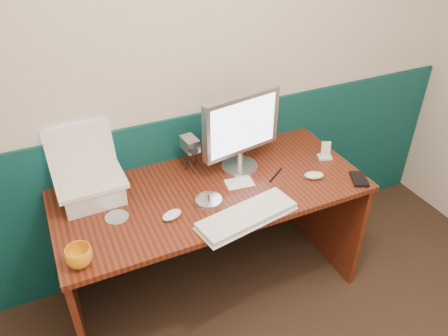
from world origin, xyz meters
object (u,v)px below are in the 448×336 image
camcorder (190,154)px  mug (79,257)px  desk (213,242)px  monitor (240,132)px  keyboard (247,216)px  laptop (85,159)px

camcorder → mug: bearing=-151.3°
desk → monitor: (0.22, 0.11, 0.60)m
monitor → keyboard: bearing=-121.9°
desk → mug: size_ratio=14.07×
mug → camcorder: size_ratio=0.54×
monitor → camcorder: 0.29m
laptop → monitor: (0.79, -0.06, -0.01)m
keyboard → mug: 0.76m
desk → camcorder: size_ratio=7.59×
laptop → mug: size_ratio=2.89×
camcorder → laptop: bearing=177.8°
desk → mug: bearing=-160.0°
keyboard → camcorder: camcorder is taller
laptop → camcorder: 0.55m
keyboard → camcorder: size_ratio=2.30×
monitor → keyboard: size_ratio=0.93×
desk → mug: 0.86m
desk → keyboard: 0.49m
desk → monitor: monitor is taller
laptop → mug: laptop is taller
desk → laptop: laptop is taller
laptop → keyboard: size_ratio=0.68×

